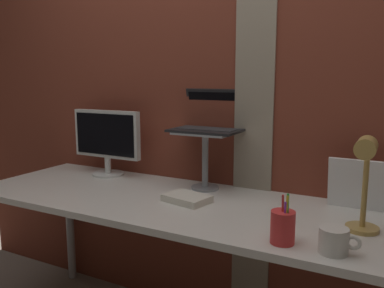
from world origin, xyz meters
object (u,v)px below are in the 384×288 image
(monitor, at_px, (107,138))
(coffee_mug, at_px, (334,241))
(laptop, at_px, (211,119))
(desk_lamp, at_px, (365,175))
(pen_cup, at_px, (283,227))
(whiteboard_panel, at_px, (371,186))

(monitor, height_order, coffee_mug, monitor)
(monitor, height_order, laptop, laptop)
(monitor, xyz_separation_m, desk_lamp, (1.39, -0.28, 0.01))
(pen_cup, bearing_deg, laptop, 134.07)
(monitor, distance_m, whiteboard_panel, 1.40)
(pen_cup, relative_size, coffee_mug, 1.37)
(whiteboard_panel, height_order, coffee_mug, whiteboard_panel)
(whiteboard_panel, relative_size, pen_cup, 1.92)
(desk_lamp, xyz_separation_m, pen_cup, (-0.23, -0.20, -0.17))
(monitor, distance_m, pen_cup, 1.26)
(coffee_mug, bearing_deg, whiteboard_panel, 82.09)
(desk_lamp, bearing_deg, monitor, 168.48)
(laptop, relative_size, pen_cup, 1.91)
(whiteboard_panel, xyz_separation_m, desk_lamp, (-0.01, -0.30, 0.11))
(monitor, height_order, pen_cup, monitor)
(coffee_mug, bearing_deg, desk_lamp, 72.30)
(desk_lamp, relative_size, coffee_mug, 2.77)
(coffee_mug, bearing_deg, monitor, 160.11)
(whiteboard_panel, distance_m, coffee_mug, 0.51)
(monitor, xyz_separation_m, pen_cup, (1.16, -0.48, -0.16))
(monitor, bearing_deg, desk_lamp, -11.52)
(laptop, bearing_deg, desk_lamp, -24.71)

